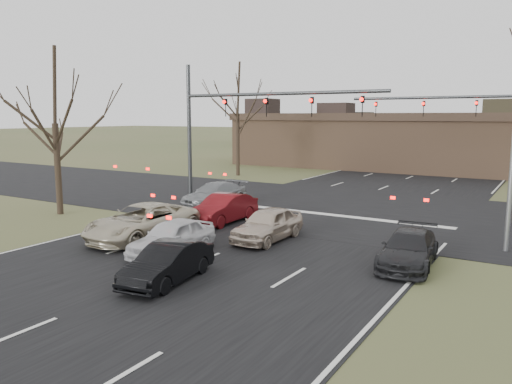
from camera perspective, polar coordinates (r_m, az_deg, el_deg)
ground at (r=15.60m, az=-13.20°, el=-10.41°), size 360.00×360.00×0.00m
road_main at (r=71.36m, az=22.99°, el=3.97°), size 14.00×300.00×0.02m
road_cross at (r=27.94m, az=8.90°, el=-1.78°), size 200.00×14.00×0.02m
building at (r=49.20m, az=21.60°, el=5.32°), size 42.40×10.40×5.30m
mast_arm_near at (r=28.18m, az=-2.43°, el=8.75°), size 12.12×0.24×8.00m
mast_arm_far at (r=33.68m, az=24.38°, el=7.89°), size 11.12×0.24×8.00m
streetlight_right_near at (r=20.48m, az=27.20°, el=9.26°), size 2.34×0.25×10.00m
tree_left_near at (r=27.46m, az=-22.22°, el=11.24°), size 5.10×5.10×8.50m
tree_left_far at (r=42.54m, az=-2.13°, el=11.79°), size 5.70×5.70×9.50m
car_silver_suv at (r=21.06m, az=-12.88°, el=-3.37°), size 2.44×5.22×1.45m
car_white_sedan at (r=18.56m, az=-9.57°, el=-5.12°), size 1.65×3.88×1.31m
car_black_hatch at (r=15.60m, az=-10.05°, el=-8.00°), size 1.76×3.78×1.20m
car_charcoal_sedan at (r=17.73m, az=17.05°, el=-6.24°), size 2.06×4.22×1.18m
car_grey_ahead at (r=28.21m, az=-4.78°, el=-0.28°), size 2.13×4.63×1.31m
car_red_ahead at (r=23.74m, az=-3.75°, el=-1.92°), size 1.49×4.14×1.36m
car_silver_ahead at (r=20.38m, az=1.35°, el=-3.70°), size 1.59×3.94×1.34m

